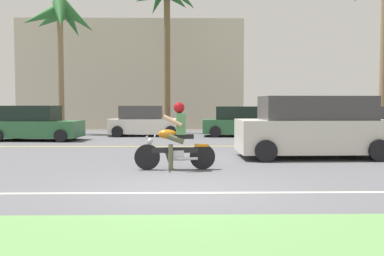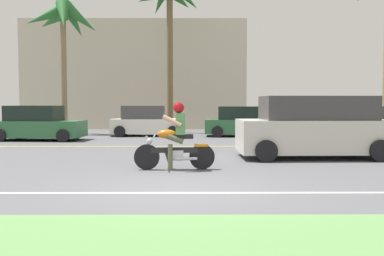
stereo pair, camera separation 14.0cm
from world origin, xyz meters
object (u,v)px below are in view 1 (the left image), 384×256
(motorcyclist, at_px, (176,141))
(parked_car_0, at_px, (35,124))
(suv_nearby, at_px, (314,128))
(parked_car_1, at_px, (144,122))
(palm_tree_1, at_px, (167,5))
(palm_tree_0, at_px, (60,23))
(parked_car_2, at_px, (245,122))
(parked_car_3, at_px, (358,123))

(motorcyclist, bearing_deg, parked_car_0, 127.03)
(suv_nearby, relative_size, parked_car_1, 1.31)
(palm_tree_1, bearing_deg, palm_tree_0, -172.49)
(parked_car_1, height_order, parked_car_2, parked_car_1)
(motorcyclist, bearing_deg, parked_car_2, 73.16)
(motorcyclist, xyz_separation_m, parked_car_1, (-1.84, 11.24, -0.00))
(motorcyclist, relative_size, parked_car_3, 0.53)
(parked_car_3, height_order, palm_tree_0, palm_tree_0)
(motorcyclist, height_order, parked_car_3, motorcyclist)
(parked_car_0, xyz_separation_m, parked_car_2, (9.79, 2.27, -0.02))
(parked_car_2, distance_m, palm_tree_1, 8.10)
(palm_tree_1, bearing_deg, suv_nearby, -66.18)
(parked_car_0, bearing_deg, palm_tree_0, 90.17)
(parked_car_0, bearing_deg, palm_tree_1, 41.00)
(parked_car_1, bearing_deg, parked_car_0, -150.64)
(motorcyclist, bearing_deg, palm_tree_1, 93.21)
(parked_car_0, bearing_deg, motorcyclist, -52.97)
(motorcyclist, height_order, parked_car_0, motorcyclist)
(parked_car_0, relative_size, parked_car_1, 1.10)
(parked_car_1, relative_size, palm_tree_0, 0.50)
(parked_car_0, height_order, palm_tree_1, palm_tree_1)
(parked_car_2, height_order, palm_tree_1, palm_tree_1)
(motorcyclist, distance_m, parked_car_3, 13.37)
(parked_car_2, xyz_separation_m, palm_tree_1, (-4.06, 2.72, 6.46))
(suv_nearby, xyz_separation_m, parked_car_0, (-10.71, 6.29, -0.19))
(parked_car_1, height_order, palm_tree_0, palm_tree_0)
(parked_car_0, bearing_deg, parked_car_3, 5.46)
(parked_car_0, height_order, parked_car_3, parked_car_0)
(parked_car_3, distance_m, palm_tree_0, 16.42)
(parked_car_0, relative_size, parked_car_3, 1.03)
(parked_car_2, bearing_deg, parked_car_0, -166.98)
(parked_car_2, height_order, parked_car_3, parked_car_3)
(suv_nearby, height_order, parked_car_3, suv_nearby)
(motorcyclist, relative_size, palm_tree_0, 0.28)
(parked_car_1, bearing_deg, palm_tree_1, 65.45)
(parked_car_2, bearing_deg, palm_tree_0, 168.68)
(motorcyclist, relative_size, suv_nearby, 0.43)
(parked_car_0, distance_m, parked_car_1, 5.34)
(suv_nearby, bearing_deg, parked_car_0, 149.60)
(parked_car_3, bearing_deg, palm_tree_1, 159.72)
(parked_car_2, relative_size, palm_tree_0, 0.62)
(suv_nearby, bearing_deg, palm_tree_0, 135.57)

